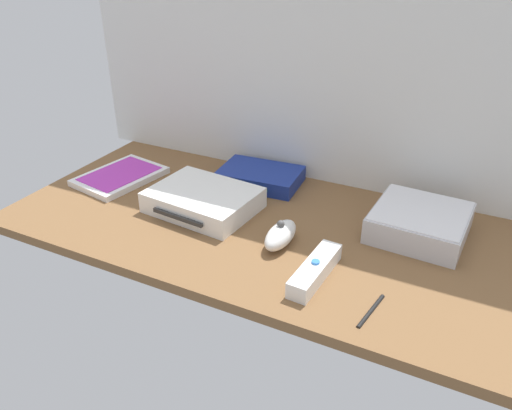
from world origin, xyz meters
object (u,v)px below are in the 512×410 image
stylus_pen (371,310)px  network_router (260,176)px  game_console (203,200)px  game_case (120,176)px  mini_computer (420,222)px  remote_nunchuk (281,235)px  remote_wand (315,270)px

stylus_pen → network_router: bearing=137.2°
game_console → stylus_pen: size_ratio=2.49×
game_case → mini_computer: bearing=15.4°
network_router → stylus_pen: size_ratio=2.09×
remote_nunchuk → network_router: bearing=125.1°
mini_computer → remote_nunchuk: (-22.17, -14.98, -0.60)cm
mini_computer → game_case: mini_computer is taller
network_router → stylus_pen: bearing=-47.1°
game_console → mini_computer: (41.90, 10.23, 0.44)cm
game_console → network_router: (5.13, 16.54, -0.50)cm
network_router → mini_computer: bearing=-14.0°
mini_computer → remote_wand: (-12.83, -21.70, -1.13)cm
mini_computer → game_case: (-66.96, -6.48, -1.88)cm
mini_computer → network_router: bearing=170.3°
mini_computer → network_router: 37.32cm
remote_wand → stylus_pen: size_ratio=1.67×
game_console → network_router: size_ratio=1.19×
mini_computer → remote_wand: mini_computer is taller
game_case → stylus_pen: (64.91, -19.42, -0.41)cm
game_console → game_case: 25.38cm
game_console → game_case: size_ratio=1.06×
network_router → stylus_pen: network_router is taller
network_router → remote_nunchuk: 25.81cm
remote_nunchuk → stylus_pen: (20.13, -10.92, -1.69)cm
mini_computer → game_case: bearing=-174.5°
game_case → network_router: network_router is taller
stylus_pen → game_case: bearing=163.3°
game_case → remote_nunchuk: 45.60cm
remote_nunchuk → mini_computer: bearing=34.7°
mini_computer → network_router: (-36.77, 6.30, -0.94)cm
mini_computer → stylus_pen: size_ratio=1.99×
mini_computer → stylus_pen: mini_computer is taller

